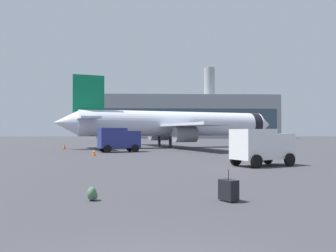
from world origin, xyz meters
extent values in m
cylinder|color=silver|center=(3.59, 48.86, 3.70)|extent=(29.64, 13.22, 3.80)
cone|color=silver|center=(18.93, 54.05, 3.70)|extent=(3.43, 4.19, 3.61)
cone|color=silver|center=(-12.14, 43.54, 3.70)|extent=(4.13, 4.27, 3.42)
cylinder|color=black|center=(16.85, 53.35, 3.70)|extent=(2.57, 4.12, 3.88)
cube|color=silver|center=(0.07, 56.12, 3.40)|extent=(9.68, 16.69, 0.36)
cube|color=silver|center=(5.20, 40.96, 3.40)|extent=(9.68, 16.69, 0.36)
cylinder|color=gray|center=(0.88, 53.75, 2.10)|extent=(3.74, 3.11, 2.20)
cylinder|color=gray|center=(4.40, 43.33, 2.10)|extent=(3.74, 3.11, 2.20)
cube|color=#0C7247|center=(-9.20, 44.53, 7.30)|extent=(4.28, 1.75, 6.40)
cube|color=silver|center=(-10.70, 47.40, 4.30)|extent=(4.39, 6.52, 0.24)
cube|color=silver|center=(-8.65, 41.34, 4.30)|extent=(4.39, 6.52, 0.24)
cylinder|color=black|center=(14.95, 52.70, 0.90)|extent=(0.36, 0.36, 1.80)
cylinder|color=black|center=(0.92, 50.49, 0.90)|extent=(0.44, 0.44, 1.80)
cylinder|color=black|center=(2.46, 45.94, 0.90)|extent=(0.44, 0.44, 1.80)
cube|color=navy|center=(-2.69, 37.55, 1.52)|extent=(2.36, 2.66, 2.04)
cube|color=#1E232D|center=(-2.02, 37.81, 2.00)|extent=(0.79, 1.88, 0.84)
cube|color=navy|center=(-4.93, 36.69, 1.70)|extent=(3.70, 3.18, 2.40)
cylinder|color=black|center=(-2.99, 38.67, 0.45)|extent=(0.92, 0.53, 0.90)
cylinder|color=black|center=(-2.16, 36.52, 0.45)|extent=(0.92, 0.53, 0.90)
cylinder|color=black|center=(-6.13, 37.46, 0.45)|extent=(0.92, 0.53, 0.90)
cylinder|color=black|center=(-5.30, 35.31, 0.45)|extent=(0.92, 0.53, 0.90)
cube|color=white|center=(8.89, 19.72, 1.39)|extent=(2.46, 2.57, 1.78)
cube|color=#1E232D|center=(9.56, 20.05, 1.81)|extent=(0.87, 1.65, 0.74)
cube|color=white|center=(6.92, 18.74, 1.55)|extent=(3.25, 2.96, 2.10)
cylinder|color=black|center=(8.62, 20.76, 0.45)|extent=(0.90, 0.60, 0.90)
cylinder|color=black|center=(9.55, 18.87, 0.45)|extent=(0.90, 0.60, 0.90)
cylinder|color=black|center=(5.86, 19.39, 0.45)|extent=(0.90, 0.60, 0.90)
cylinder|color=black|center=(6.79, 17.51, 0.45)|extent=(0.90, 0.60, 0.90)
cube|color=#F2590C|center=(16.74, 50.85, 0.02)|extent=(0.44, 0.44, 0.04)
cone|color=#F2590C|center=(16.74, 50.85, 0.32)|extent=(0.36, 0.36, 0.55)
cylinder|color=white|center=(16.74, 50.85, 0.34)|extent=(0.23, 0.23, 0.10)
cube|color=#F2590C|center=(-6.07, 30.58, 0.02)|extent=(0.44, 0.44, 0.04)
cone|color=#F2590C|center=(-6.07, 30.58, 0.38)|extent=(0.36, 0.36, 0.67)
cylinder|color=white|center=(-6.07, 30.58, 0.41)|extent=(0.23, 0.23, 0.10)
cube|color=#F2590C|center=(1.02, 55.48, 0.02)|extent=(0.44, 0.44, 0.04)
cone|color=#F2590C|center=(1.02, 55.48, 0.39)|extent=(0.36, 0.36, 0.70)
cylinder|color=white|center=(1.02, 55.48, 0.43)|extent=(0.23, 0.23, 0.10)
cube|color=#F2590C|center=(-12.52, 44.42, 0.02)|extent=(0.44, 0.44, 0.04)
cone|color=#F2590C|center=(-12.52, 44.42, 0.43)|extent=(0.36, 0.36, 0.78)
cylinder|color=white|center=(-12.52, 44.42, 0.47)|extent=(0.23, 0.23, 0.10)
cube|color=black|center=(2.58, 6.68, 0.39)|extent=(0.67, 0.75, 0.70)
cylinder|color=black|center=(2.58, 6.68, 0.92)|extent=(0.02, 0.02, 0.36)
cylinder|color=black|center=(2.46, 6.87, 0.04)|extent=(0.08, 0.07, 0.08)
cylinder|color=black|center=(2.69, 6.49, 0.04)|extent=(0.08, 0.07, 0.08)
ellipsoid|color=#476B4C|center=(-2.15, 7.00, 0.24)|extent=(0.32, 0.40, 0.48)
ellipsoid|color=#476B4C|center=(-2.01, 7.00, 0.17)|extent=(0.12, 0.28, 0.24)
cube|color=gray|center=(13.90, 137.72, 8.53)|extent=(71.22, 19.75, 17.06)
cube|color=#334756|center=(13.90, 127.79, 7.68)|extent=(67.66, 0.10, 7.68)
cylinder|color=gray|center=(23.10, 137.72, 23.06)|extent=(4.40, 4.40, 12.00)
camera|label=1|loc=(-0.01, -5.27, 2.38)|focal=37.36mm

